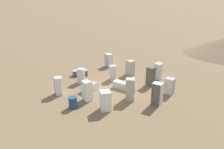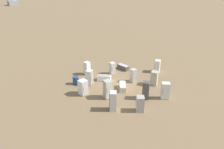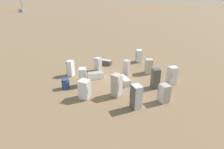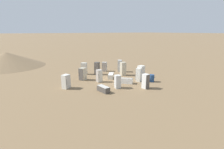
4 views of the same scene
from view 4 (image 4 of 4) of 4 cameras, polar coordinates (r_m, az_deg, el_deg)
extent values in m
plane|color=brown|center=(22.44, 0.30, -1.85)|extent=(1000.00, 1000.00, 0.00)
cone|color=#7F6647|center=(36.09, -31.11, 4.26)|extent=(12.76, 12.76, 2.53)
cube|color=silver|center=(26.90, 2.54, 2.80)|extent=(0.96, 0.94, 1.82)
cube|color=#56514C|center=(26.88, 3.23, 2.79)|extent=(0.58, 0.48, 1.75)
cylinder|color=#2D2D2D|center=(26.61, 3.27, 2.87)|extent=(0.02, 0.02, 0.64)
cube|color=white|center=(19.44, 10.88, -2.18)|extent=(0.66, 0.69, 1.60)
cube|color=#56514C|center=(19.26, 11.61, -2.37)|extent=(0.12, 0.59, 1.54)
cylinder|color=#2D2D2D|center=(19.06, 11.30, -2.28)|extent=(0.02, 0.02, 0.56)
cube|color=silver|center=(19.21, 1.84, -2.34)|extent=(0.71, 0.69, 1.46)
cube|color=#BCB7AD|center=(19.50, 1.47, -2.09)|extent=(0.15, 0.56, 1.40)
cylinder|color=#2D2D2D|center=(19.58, 1.99, -1.80)|extent=(0.02, 0.02, 0.51)
cube|color=#A89E93|center=(21.56, -4.20, -0.44)|extent=(0.59, 0.63, 1.53)
cube|color=beige|center=(21.30, -3.82, -0.62)|extent=(0.06, 0.59, 1.47)
cylinder|color=#2D2D2D|center=(21.16, -4.30, -0.51)|extent=(0.02, 0.02, 0.54)
cube|color=silver|center=(22.02, 8.78, -0.05)|extent=(0.86, 0.91, 1.69)
cube|color=gray|center=(22.12, 8.03, 0.04)|extent=(0.37, 0.62, 1.62)
cylinder|color=#2D2D2D|center=(22.34, 8.18, 0.39)|extent=(0.02, 0.02, 0.59)
cube|color=#4C4742|center=(18.18, -2.84, -4.80)|extent=(1.61, 0.74, 0.56)
cube|color=#BCB7AD|center=(18.08, -2.85, -3.90)|extent=(1.55, 0.71, 0.04)
cube|color=silver|center=(24.19, 9.51, 1.02)|extent=(0.84, 0.88, 1.56)
cube|color=#BCB7AD|center=(24.42, 8.81, 1.18)|extent=(0.15, 0.75, 1.49)
cylinder|color=#2D2D2D|center=(24.63, 9.18, 1.46)|extent=(0.02, 0.02, 0.54)
cube|color=beige|center=(25.62, -9.10, 1.92)|extent=(0.96, 0.98, 1.69)
cube|color=silver|center=(25.91, -8.90, 2.06)|extent=(0.53, 0.59, 1.62)
cylinder|color=#2D2D2D|center=(25.84, -8.30, 2.25)|extent=(0.02, 0.02, 0.59)
cube|color=beige|center=(23.31, -0.34, -0.49)|extent=(1.75, 1.60, 0.59)
cube|color=#BCB7AD|center=(23.24, -0.35, 0.25)|extent=(1.68, 1.53, 0.04)
cube|color=silver|center=(19.75, -14.82, -2.24)|extent=(0.94, 1.00, 1.54)
cube|color=#BCB7AD|center=(19.54, -14.08, -2.36)|extent=(0.44, 0.67, 1.48)
cylinder|color=#2D2D2D|center=(19.30, -14.54, -2.36)|extent=(0.02, 0.02, 0.54)
cube|color=#A89E93|center=(27.29, -2.50, 2.57)|extent=(0.98, 0.97, 1.44)
cube|color=#BCB7AD|center=(27.23, -1.78, 2.55)|extent=(0.57, 0.48, 1.39)
cylinder|color=#2D2D2D|center=(26.97, -1.80, 2.59)|extent=(0.02, 0.02, 0.51)
cube|color=#B2A88E|center=(24.75, 3.63, 1.87)|extent=(0.79, 0.79, 1.88)
cube|color=beige|center=(25.06, 3.26, 2.03)|extent=(0.15, 0.65, 1.81)
cylinder|color=#2D2D2D|center=(25.18, 3.72, 2.30)|extent=(0.02, 0.02, 0.66)
cube|color=#4C4742|center=(25.26, -4.89, 2.01)|extent=(0.89, 0.89, 1.80)
cube|color=#56514C|center=(24.96, -5.20, 1.85)|extent=(0.50, 0.41, 1.73)
cylinder|color=#2D2D2D|center=(25.00, -5.70, 2.08)|extent=(0.02, 0.02, 0.63)
cube|color=#B2A88E|center=(22.71, -9.54, 0.19)|extent=(0.97, 0.99, 1.57)
cube|color=#56514C|center=(22.41, -10.18, -0.02)|extent=(0.62, 0.34, 1.51)
cylinder|color=#2D2D2D|center=(22.53, -10.72, 0.23)|extent=(0.02, 0.02, 0.55)
cube|color=white|center=(21.13, 4.65, -2.10)|extent=(1.64, 1.63, 0.58)
cube|color=gray|center=(21.04, 4.67, -1.30)|extent=(1.57, 1.56, 0.04)
cylinder|color=navy|center=(22.19, 12.79, -1.19)|extent=(0.66, 0.66, 0.90)
camera|label=1|loc=(35.04, 29.35, 16.18)|focal=35.00mm
camera|label=2|loc=(43.31, 3.76, 20.60)|focal=35.00mm
camera|label=3|loc=(35.94, 13.27, 15.77)|focal=28.00mm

